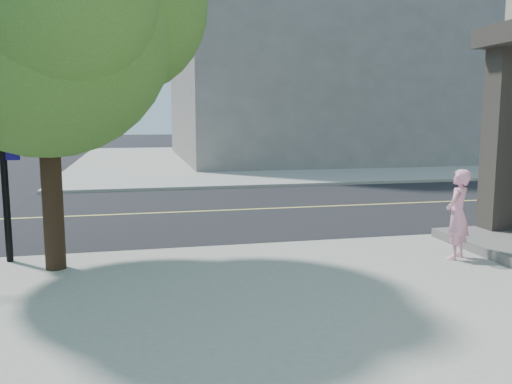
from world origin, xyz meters
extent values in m
plane|color=black|center=(0.00, 0.00, 0.00)|extent=(140.00, 140.00, 0.00)
cube|color=black|center=(0.00, 4.50, 0.01)|extent=(140.00, 9.00, 0.01)
cube|color=gray|center=(13.50, 21.50, 0.06)|extent=(29.00, 25.00, 0.12)
cube|color=#35302B|center=(9.70, -0.50, 2.22)|extent=(0.55, 0.55, 4.20)
cube|color=slate|center=(14.00, 22.00, 7.12)|extent=(18.00, 16.00, 14.00)
imported|color=pink|center=(7.86, -1.88, 0.92)|extent=(0.70, 0.67, 1.61)
cylinder|color=black|center=(0.97, -0.96, 1.79)|extent=(0.33, 0.33, 3.34)
sphere|color=#467529|center=(0.97, -0.96, 4.01)|extent=(4.08, 4.08, 4.08)
sphere|color=#467529|center=(2.08, -0.40, 4.57)|extent=(3.15, 3.15, 3.15)
cylinder|color=black|center=(0.11, -0.31, 2.17)|extent=(0.12, 0.12, 4.10)
cube|color=white|center=(0.16, -0.33, 2.66)|extent=(0.54, 0.04, 0.20)
cube|color=#170C81|center=(0.16, -0.33, 2.17)|extent=(0.44, 0.04, 0.54)
camera|label=1|loc=(2.33, -10.10, 2.65)|focal=37.20mm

